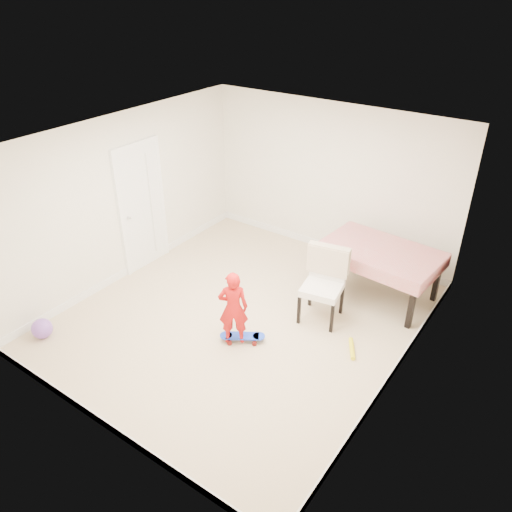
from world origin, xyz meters
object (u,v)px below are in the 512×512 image
Objects in this scene: balloon at (42,329)px; skateboard at (242,338)px; child at (233,310)px; dining_table at (378,272)px; dining_chair at (322,287)px.

skateboard is at bearing 33.24° from balloon.
child reaches higher than balloon.
child reaches higher than skateboard.
skateboard is at bearing -111.06° from dining_table.
dining_chair is 1.31m from skateboard.
dining_chair reaches higher than dining_table.
balloon is (-3.29, -3.57, -0.26)m from dining_table.
child is (-0.68, -1.15, -0.00)m from dining_chair.
dining_chair reaches higher than balloon.
balloon is (-2.20, -1.40, -0.39)m from child.
dining_chair is at bearing -106.75° from dining_table.
child is (-1.09, -2.17, 0.13)m from dining_table.
dining_chair is (-0.41, -1.02, 0.14)m from dining_table.
dining_chair is 3.84× the size of balloon.
skateboard is 2.18× the size of balloon.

